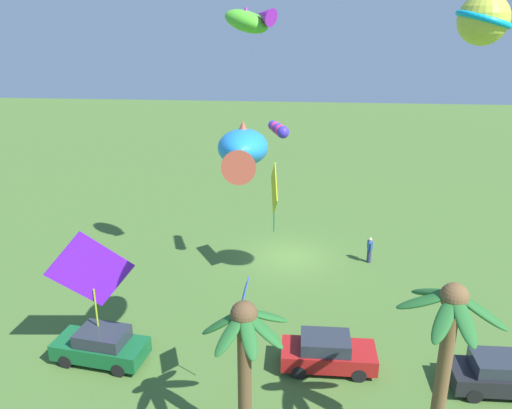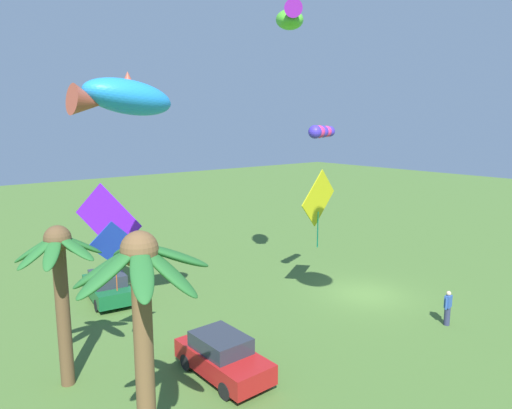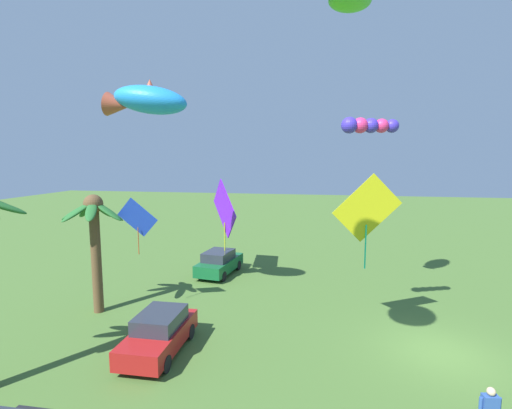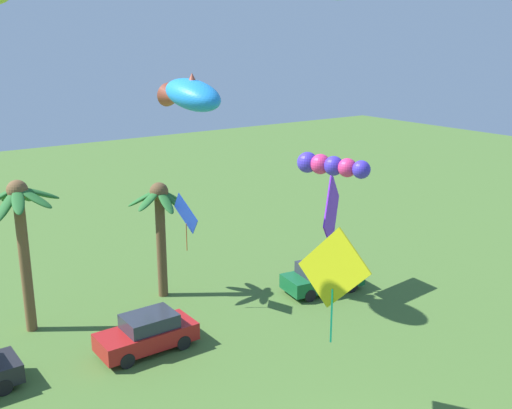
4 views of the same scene
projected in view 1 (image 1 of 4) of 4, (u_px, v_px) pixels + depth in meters
The scene contains 14 objects.
ground_plane at pixel (291, 257), 31.81m from camera, with size 120.00×120.00×0.00m, color #476B2D.
palm_tree_0 at pixel (448, 335), 15.78m from camera, with size 3.25×3.25×6.57m.
palm_tree_1 at pixel (244, 345), 16.58m from camera, with size 2.90×2.95×5.61m.
parked_car_0 at pixel (101, 346), 22.08m from camera, with size 4.11×2.25×1.51m.
parked_car_1 at pixel (500, 374), 20.33m from camera, with size 3.93×1.79×1.51m.
parked_car_2 at pixel (328, 352), 21.63m from camera, with size 3.91×1.76×1.51m.
spectator_0 at pixel (370, 250), 30.90m from camera, with size 0.28×0.54×1.59m.
kite_diamond_0 at pixel (243, 299), 18.34m from camera, with size 0.49×1.95×2.68m.
kite_fish_1 at pixel (243, 149), 17.09m from camera, with size 1.81×3.87×1.71m.
kite_diamond_2 at pixel (274, 189), 27.47m from camera, with size 0.51×2.72×3.84m.
kite_fish_3 at pixel (249, 20), 23.85m from camera, with size 2.98×2.62×1.47m.
kite_diamond_4 at pixel (91, 271), 21.25m from camera, with size 2.95×2.23×5.08m.
kite_tube_5 at pixel (279, 129), 26.26m from camera, with size 1.15×2.20×0.62m.
kite_ball_6 at pixel (483, 19), 19.63m from camera, with size 2.23×2.24×1.92m.
Camera 1 is at (-0.46, 28.84, 13.95)m, focal length 36.62 mm.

